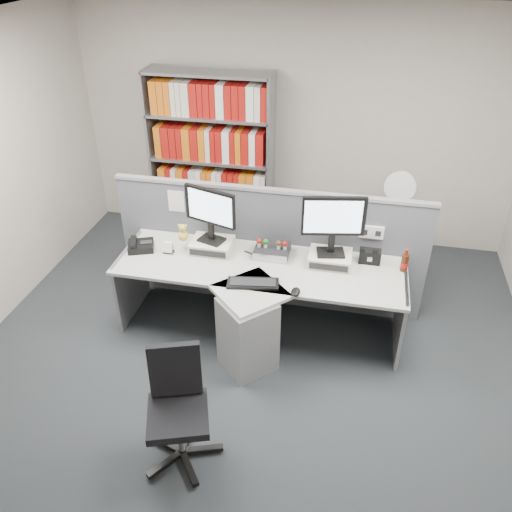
% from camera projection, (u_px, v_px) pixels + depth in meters
% --- Properties ---
extents(ground, '(5.50, 5.50, 0.00)m').
position_uv_depth(ground, '(240.00, 389.00, 4.41)').
color(ground, '#303539').
rests_on(ground, ground).
extents(room_shell, '(5.04, 5.54, 2.72)m').
position_uv_depth(room_shell, '(236.00, 196.00, 3.44)').
color(room_shell, '#BCB4A7').
rests_on(room_shell, ground).
extents(partition, '(3.00, 0.08, 1.27)m').
position_uv_depth(partition, '(269.00, 247.00, 5.09)').
color(partition, '#5A5C66').
rests_on(partition, ground).
extents(desk, '(2.60, 1.20, 0.72)m').
position_uv_depth(desk, '(255.00, 303.00, 4.65)').
color(desk, '#B5B6AF').
rests_on(desk, ground).
extents(monitor_riser_left, '(0.38, 0.31, 0.10)m').
position_uv_depth(monitor_riser_left, '(212.00, 245.00, 4.88)').
color(monitor_riser_left, beige).
rests_on(monitor_riser_left, desk).
extents(monitor_riser_right, '(0.38, 0.31, 0.10)m').
position_uv_depth(monitor_riser_right, '(330.00, 258.00, 4.69)').
color(monitor_riser_right, beige).
rests_on(monitor_riser_right, desk).
extents(monitor_left, '(0.50, 0.23, 0.52)m').
position_uv_depth(monitor_left, '(210.00, 211.00, 4.69)').
color(monitor_left, black).
rests_on(monitor_left, monitor_riser_left).
extents(monitor_right, '(0.55, 0.22, 0.56)m').
position_uv_depth(monitor_right, '(333.00, 221.00, 4.49)').
color(monitor_right, black).
rests_on(monitor_right, monitor_riser_right).
extents(desktop_pc, '(0.31, 0.28, 0.08)m').
position_uv_depth(desktop_pc, '(272.00, 251.00, 4.82)').
color(desktop_pc, black).
rests_on(desktop_pc, desk).
extents(figurines, '(0.29, 0.05, 0.09)m').
position_uv_depth(figurines, '(272.00, 243.00, 4.75)').
color(figurines, beige).
rests_on(figurines, desktop_pc).
extents(keyboard, '(0.46, 0.23, 0.03)m').
position_uv_depth(keyboard, '(253.00, 283.00, 4.43)').
color(keyboard, black).
rests_on(keyboard, desk).
extents(mouse, '(0.08, 0.12, 0.05)m').
position_uv_depth(mouse, '(296.00, 292.00, 4.31)').
color(mouse, black).
rests_on(mouse, desk).
extents(desk_phone, '(0.29, 0.28, 0.10)m').
position_uv_depth(desk_phone, '(140.00, 246.00, 4.90)').
color(desk_phone, black).
rests_on(desk_phone, desk).
extents(desk_calendar, '(0.09, 0.07, 0.11)m').
position_uv_depth(desk_calendar, '(168.00, 248.00, 4.84)').
color(desk_calendar, black).
rests_on(desk_calendar, desk).
extents(plush_toy, '(0.10, 0.10, 0.17)m').
position_uv_depth(plush_toy, '(183.00, 234.00, 4.82)').
color(plush_toy, gold).
rests_on(plush_toy, monitor_riser_left).
extents(speaker, '(0.19, 0.11, 0.13)m').
position_uv_depth(speaker, '(370.00, 256.00, 4.70)').
color(speaker, black).
rests_on(speaker, desk).
extents(cola_bottle, '(0.07, 0.07, 0.22)m').
position_uv_depth(cola_bottle, '(405.00, 263.00, 4.58)').
color(cola_bottle, '#3F190A').
rests_on(cola_bottle, desk).
extents(shelving_unit, '(1.41, 0.40, 2.00)m').
position_uv_depth(shelving_unit, '(212.00, 162.00, 6.05)').
color(shelving_unit, gray).
rests_on(shelving_unit, ground).
extents(filing_cabinet, '(0.45, 0.61, 0.70)m').
position_uv_depth(filing_cabinet, '(390.00, 247.00, 5.66)').
color(filing_cabinet, gray).
rests_on(filing_cabinet, ground).
extents(desk_fan, '(0.32, 0.19, 0.53)m').
position_uv_depth(desk_fan, '(399.00, 190.00, 5.29)').
color(desk_fan, white).
rests_on(desk_fan, filing_cabinet).
extents(office_chair, '(0.59, 0.57, 0.88)m').
position_uv_depth(office_chair, '(178.00, 404.00, 3.66)').
color(office_chair, silver).
rests_on(office_chair, ground).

